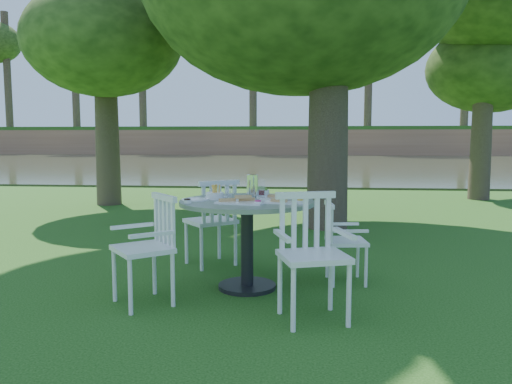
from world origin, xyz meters
TOP-DOWN VIEW (x-y plane):
  - ground at (0.00, 0.00)m, footprint 140.00×140.00m
  - table at (0.00, -0.67)m, footprint 1.29×1.29m
  - chair_ne at (0.89, -0.38)m, footprint 0.43×0.46m
  - chair_nw at (-0.46, 0.12)m, footprint 0.68×0.67m
  - chair_sw at (-0.78, -1.16)m, footprint 0.65×0.66m
  - chair_se at (0.60, -1.37)m, footprint 0.63×0.61m
  - tableware at (-0.01, -0.58)m, footprint 1.18×0.87m
  - river at (0.00, 23.00)m, footprint 100.00×28.00m
  - far_bank at (0.28, 41.12)m, footprint 100.00×18.00m

SIDE VIEW (x-z plane):
  - ground at x=0.00m, z-range 0.00..0.00m
  - river at x=0.00m, z-range -0.06..0.06m
  - chair_ne at x=0.89m, z-range 0.07..0.89m
  - chair_sw at x=-0.78m, z-range 0.08..1.04m
  - chair_nw at x=-0.46m, z-range 0.09..1.07m
  - chair_se at x=0.60m, z-range 0.09..1.10m
  - table at x=0.00m, z-range 0.25..1.11m
  - tableware at x=-0.01m, z-range 0.79..1.02m
  - far_bank at x=0.28m, z-range -0.35..14.85m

